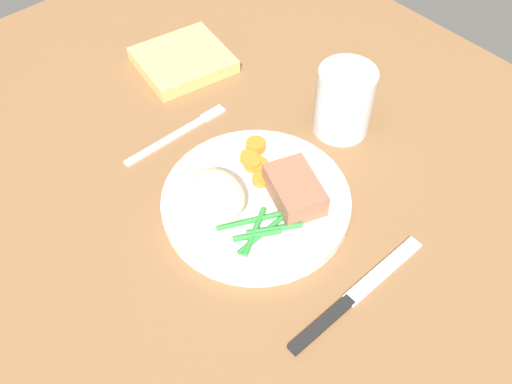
% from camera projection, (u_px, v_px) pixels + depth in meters
% --- Properties ---
extents(dining_table, '(1.20, 0.90, 0.02)m').
position_uv_depth(dining_table, '(282.00, 201.00, 0.71)').
color(dining_table, brown).
rests_on(dining_table, ground).
extents(dinner_plate, '(0.23, 0.23, 0.02)m').
position_uv_depth(dinner_plate, '(256.00, 201.00, 0.69)').
color(dinner_plate, white).
rests_on(dinner_plate, dining_table).
extents(meat_portion, '(0.09, 0.08, 0.03)m').
position_uv_depth(meat_portion, '(296.00, 189.00, 0.67)').
color(meat_portion, '#936047').
rests_on(meat_portion, dinner_plate).
extents(mashed_potatoes, '(0.08, 0.06, 0.05)m').
position_uv_depth(mashed_potatoes, '(218.00, 193.00, 0.66)').
color(mashed_potatoes, beige).
rests_on(mashed_potatoes, dinner_plate).
extents(carrot_slices, '(0.07, 0.06, 0.01)m').
position_uv_depth(carrot_slices, '(254.00, 159.00, 0.71)').
color(carrot_slices, orange).
rests_on(carrot_slices, dinner_plate).
extents(green_beans, '(0.07, 0.08, 0.01)m').
position_uv_depth(green_beans, '(259.00, 230.00, 0.65)').
color(green_beans, '#2D8C38').
rests_on(green_beans, dinner_plate).
extents(fork, '(0.01, 0.17, 0.00)m').
position_uv_depth(fork, '(176.00, 135.00, 0.77)').
color(fork, silver).
rests_on(fork, dining_table).
extents(knife, '(0.02, 0.21, 0.01)m').
position_uv_depth(knife, '(355.00, 296.00, 0.61)').
color(knife, black).
rests_on(knife, dining_table).
extents(water_glass, '(0.08, 0.08, 0.10)m').
position_uv_depth(water_glass, '(343.00, 105.00, 0.75)').
color(water_glass, silver).
rests_on(water_glass, dining_table).
extents(napkin, '(0.14, 0.15, 0.02)m').
position_uv_depth(napkin, '(183.00, 60.00, 0.86)').
color(napkin, '#DBBC6B').
rests_on(napkin, dining_table).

